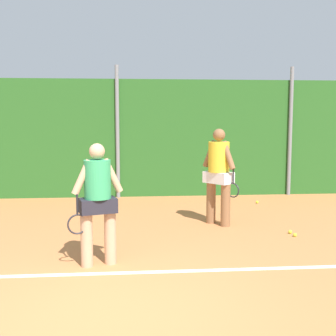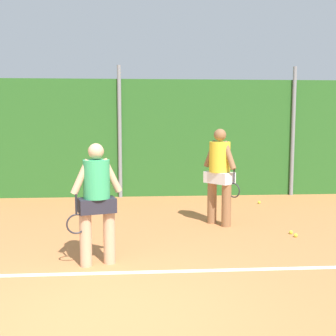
{
  "view_description": "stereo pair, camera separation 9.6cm",
  "coord_description": "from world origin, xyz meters",
  "views": [
    {
      "loc": [
        0.35,
        -4.23,
        2.05
      ],
      "look_at": [
        0.95,
        2.73,
        1.24
      ],
      "focal_mm": 45.84,
      "sensor_mm": 36.0,
      "label": 1
    },
    {
      "loc": [
        0.44,
        -4.24,
        2.05
      ],
      "look_at": [
        0.95,
        2.73,
        1.24
      ],
      "focal_mm": 45.84,
      "sensor_mm": 36.0,
      "label": 2
    }
  ],
  "objects": [
    {
      "name": "ground_plane",
      "position": [
        0.0,
        2.07,
        0.0
      ],
      "size": [
        27.66,
        27.66,
        0.0
      ],
      "primitive_type": "plane",
      "color": "#C67542"
    },
    {
      "name": "hedge_fence_backdrop",
      "position": [
        0.0,
        7.04,
        1.52
      ],
      "size": [
        15.82,
        0.25,
        3.05
      ],
      "primitive_type": "cube",
      "color": "#286023",
      "rests_on": "ground_plane"
    },
    {
      "name": "fence_post_center",
      "position": [
        0.0,
        6.86,
        1.69
      ],
      "size": [
        0.1,
        0.1,
        3.39
      ],
      "primitive_type": "cylinder",
      "color": "gray",
      "rests_on": "ground_plane"
    },
    {
      "name": "fence_post_right",
      "position": [
        4.56,
        6.86,
        1.69
      ],
      "size": [
        0.1,
        0.1,
        3.39
      ],
      "primitive_type": "cylinder",
      "color": "gray",
      "rests_on": "ground_plane"
    },
    {
      "name": "court_baseline_paint",
      "position": [
        0.0,
        1.3,
        0.0
      ],
      "size": [
        11.56,
        0.1,
        0.01
      ],
      "primitive_type": "cube",
      "color": "white",
      "rests_on": "ground_plane"
    },
    {
      "name": "player_foreground_near",
      "position": [
        -0.12,
        1.66,
        0.96
      ],
      "size": [
        0.75,
        0.42,
        1.71
      ],
      "rotation": [
        0.0,
        0.0,
        3.43
      ],
      "color": "tan",
      "rests_on": "ground_plane"
    },
    {
      "name": "player_midcourt",
      "position": [
        2.01,
        3.79,
        1.04
      ],
      "size": [
        0.63,
        0.65,
        1.85
      ],
      "rotation": [
        0.0,
        0.0,
        5.39
      ],
      "color": "#8C603D",
      "rests_on": "ground_plane"
    },
    {
      "name": "tennis_ball_1",
      "position": [
        3.16,
        3.02,
        0.03
      ],
      "size": [
        0.07,
        0.07,
        0.07
      ],
      "primitive_type": "sphere",
      "color": "#CCDB33",
      "rests_on": "ground_plane"
    },
    {
      "name": "tennis_ball_2",
      "position": [
        3.37,
        5.75,
        0.03
      ],
      "size": [
        0.07,
        0.07,
        0.07
      ],
      "primitive_type": "sphere",
      "color": "#CCDB33",
      "rests_on": "ground_plane"
    },
    {
      "name": "tennis_ball_5",
      "position": [
        -0.21,
        5.24,
        0.03
      ],
      "size": [
        0.07,
        0.07,
        0.07
      ],
      "primitive_type": "sphere",
      "color": "#CCDB33",
      "rests_on": "ground_plane"
    },
    {
      "name": "tennis_ball_6",
      "position": [
        3.17,
        2.82,
        0.03
      ],
      "size": [
        0.07,
        0.07,
        0.07
      ],
      "primitive_type": "sphere",
      "color": "#CCDB33",
      "rests_on": "ground_plane"
    }
  ]
}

